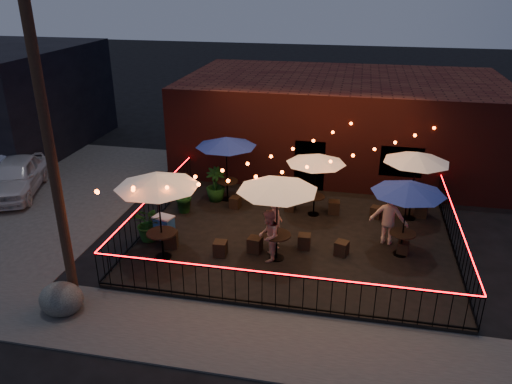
# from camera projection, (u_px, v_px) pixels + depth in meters

# --- Properties ---
(ground) EXTENTS (110.00, 110.00, 0.00)m
(ground) POSITION_uv_depth(u_px,v_px,m) (286.00, 271.00, 14.88)
(ground) COLOR black
(ground) RESTS_ON ground
(patio) EXTENTS (10.00, 8.00, 0.15)m
(patio) POSITION_uv_depth(u_px,v_px,m) (295.00, 238.00, 16.65)
(patio) COLOR black
(patio) RESTS_ON ground
(sidewalk) EXTENTS (18.00, 2.50, 0.05)m
(sidewalk) POSITION_uv_depth(u_px,v_px,m) (267.00, 342.00, 11.95)
(sidewalk) COLOR #3F3C3A
(sidewalk) RESTS_ON ground
(parking_lot) EXTENTS (11.00, 12.00, 0.02)m
(parking_lot) POSITION_uv_depth(u_px,v_px,m) (15.00, 188.00, 20.71)
(parking_lot) COLOR #3F3C3A
(parking_lot) RESTS_ON ground
(brick_building) EXTENTS (14.00, 8.00, 4.00)m
(brick_building) POSITION_uv_depth(u_px,v_px,m) (341.00, 121.00, 22.89)
(brick_building) COLOR #3D1310
(brick_building) RESTS_ON ground
(utility_pole) EXTENTS (0.26, 0.26, 8.00)m
(utility_pole) POSITION_uv_depth(u_px,v_px,m) (52.00, 162.00, 11.96)
(utility_pole) COLOR #362316
(utility_pole) RESTS_ON ground
(fence_front) EXTENTS (10.00, 0.04, 1.04)m
(fence_front) POSITION_uv_depth(u_px,v_px,m) (276.00, 291.00, 12.82)
(fence_front) COLOR black
(fence_front) RESTS_ON patio
(fence_left) EXTENTS (0.04, 8.00, 1.04)m
(fence_left) POSITION_uv_depth(u_px,v_px,m) (153.00, 209.00, 17.35)
(fence_left) COLOR black
(fence_left) RESTS_ON patio
(fence_right) EXTENTS (0.04, 8.00, 1.04)m
(fence_right) POSITION_uv_depth(u_px,v_px,m) (456.00, 237.00, 15.49)
(fence_right) COLOR black
(fence_right) RESTS_ON patio
(festoon_lights) EXTENTS (10.02, 8.72, 1.32)m
(festoon_lights) POSITION_uv_depth(u_px,v_px,m) (264.00, 170.00, 15.60)
(festoon_lights) COLOR #F3410C
(festoon_lights) RESTS_ON ground
(cafe_table_0) EXTENTS (3.29, 3.29, 2.75)m
(cafe_table_0) POSITION_uv_depth(u_px,v_px,m) (157.00, 182.00, 14.36)
(cafe_table_0) COLOR black
(cafe_table_0) RESTS_ON patio
(cafe_table_1) EXTENTS (2.95, 2.95, 2.52)m
(cafe_table_1) POSITION_uv_depth(u_px,v_px,m) (226.00, 143.00, 18.43)
(cafe_table_1) COLOR black
(cafe_table_1) RESTS_ON patio
(cafe_table_2) EXTENTS (3.16, 3.16, 2.65)m
(cafe_table_2) POSITION_uv_depth(u_px,v_px,m) (277.00, 185.00, 14.33)
(cafe_table_2) COLOR black
(cafe_table_2) RESTS_ON patio
(cafe_table_3) EXTENTS (2.17, 2.17, 2.32)m
(cafe_table_3) POSITION_uv_depth(u_px,v_px,m) (316.00, 160.00, 17.28)
(cafe_table_3) COLOR black
(cafe_table_3) RESTS_ON patio
(cafe_table_4) EXTENTS (2.51, 2.51, 2.43)m
(cafe_table_4) POSITION_uv_depth(u_px,v_px,m) (409.00, 189.00, 14.63)
(cafe_table_4) COLOR black
(cafe_table_4) RESTS_ON patio
(cafe_table_5) EXTENTS (2.72, 2.72, 2.50)m
(cafe_table_5) POSITION_uv_depth(u_px,v_px,m) (417.00, 158.00, 16.92)
(cafe_table_5) COLOR black
(cafe_table_5) RESTS_ON patio
(bistro_chair_0) EXTENTS (0.51, 0.51, 0.50)m
(bistro_chair_0) POSITION_uv_depth(u_px,v_px,m) (171.00, 240.00, 15.85)
(bistro_chair_0) COLOR black
(bistro_chair_0) RESTS_ON patio
(bistro_chair_1) EXTENTS (0.41, 0.41, 0.47)m
(bistro_chair_1) POSITION_uv_depth(u_px,v_px,m) (220.00, 248.00, 15.37)
(bistro_chair_1) COLOR black
(bistro_chair_1) RESTS_ON patio
(bistro_chair_2) EXTENTS (0.42, 0.42, 0.44)m
(bistro_chair_2) POSITION_uv_depth(u_px,v_px,m) (184.00, 201.00, 18.63)
(bistro_chair_2) COLOR black
(bistro_chair_2) RESTS_ON patio
(bistro_chair_3) EXTENTS (0.43, 0.43, 0.43)m
(bistro_chair_3) POSITION_uv_depth(u_px,v_px,m) (235.00, 202.00, 18.56)
(bistro_chair_3) COLOR black
(bistro_chair_3) RESTS_ON patio
(bistro_chair_4) EXTENTS (0.46, 0.46, 0.48)m
(bistro_chair_4) POSITION_uv_depth(u_px,v_px,m) (255.00, 244.00, 15.58)
(bistro_chair_4) COLOR black
(bistro_chair_4) RESTS_ON patio
(bistro_chair_5) EXTENTS (0.41, 0.41, 0.47)m
(bistro_chair_5) POSITION_uv_depth(u_px,v_px,m) (304.00, 241.00, 15.79)
(bistro_chair_5) COLOR black
(bistro_chair_5) RESTS_ON patio
(bistro_chair_6) EXTENTS (0.41, 0.41, 0.43)m
(bistro_chair_6) POSITION_uv_depth(u_px,v_px,m) (290.00, 205.00, 18.34)
(bistro_chair_6) COLOR black
(bistro_chair_6) RESTS_ON patio
(bistro_chair_7) EXTENTS (0.43, 0.43, 0.48)m
(bistro_chair_7) POSITION_uv_depth(u_px,v_px,m) (334.00, 207.00, 18.12)
(bistro_chair_7) COLOR black
(bistro_chair_7) RESTS_ON patio
(bistro_chair_8) EXTENTS (0.48, 0.48, 0.45)m
(bistro_chair_8) POSITION_uv_depth(u_px,v_px,m) (342.00, 248.00, 15.40)
(bistro_chair_8) COLOR black
(bistro_chair_8) RESTS_ON patio
(bistro_chair_9) EXTENTS (0.40, 0.40, 0.40)m
(bistro_chair_9) POSITION_uv_depth(u_px,v_px,m) (403.00, 248.00, 15.47)
(bistro_chair_9) COLOR black
(bistro_chair_9) RESTS_ON patio
(bistro_chair_10) EXTENTS (0.44, 0.44, 0.42)m
(bistro_chair_10) POSITION_uv_depth(u_px,v_px,m) (376.00, 212.00, 17.81)
(bistro_chair_10) COLOR black
(bistro_chair_10) RESTS_ON patio
(bistro_chair_11) EXTENTS (0.51, 0.51, 0.51)m
(bistro_chair_11) POSITION_uv_depth(u_px,v_px,m) (421.00, 210.00, 17.88)
(bistro_chair_11) COLOR black
(bistro_chair_11) RESTS_ON patio
(patron_a) EXTENTS (0.49, 0.65, 1.59)m
(patron_a) POSITION_uv_depth(u_px,v_px,m) (276.00, 224.00, 15.69)
(patron_a) COLOR tan
(patron_a) RESTS_ON patio
(patron_b) EXTENTS (0.62, 0.80, 1.63)m
(patron_b) POSITION_uv_depth(u_px,v_px,m) (268.00, 236.00, 14.91)
(patron_b) COLOR #DAAA8C
(patron_b) RESTS_ON patio
(patron_c) EXTENTS (1.38, 0.99, 1.93)m
(patron_c) POSITION_uv_depth(u_px,v_px,m) (389.00, 216.00, 15.82)
(patron_c) COLOR #D6A78D
(patron_c) RESTS_ON patio
(potted_shrub_a) EXTENTS (1.26, 1.15, 1.21)m
(potted_shrub_a) POSITION_uv_depth(u_px,v_px,m) (150.00, 223.00, 16.12)
(potted_shrub_a) COLOR #0E3710
(potted_shrub_a) RESTS_ON patio
(potted_shrub_b) EXTENTS (0.76, 0.63, 1.31)m
(potted_shrub_b) POSITION_uv_depth(u_px,v_px,m) (185.00, 196.00, 18.03)
(potted_shrub_b) COLOR #0D410C
(potted_shrub_b) RESTS_ON patio
(potted_shrub_c) EXTENTS (0.92, 0.92, 1.31)m
(potted_shrub_c) POSITION_uv_depth(u_px,v_px,m) (215.00, 184.00, 19.02)
(potted_shrub_c) COLOR #133A12
(potted_shrub_c) RESTS_ON patio
(cooler) EXTENTS (0.72, 0.60, 0.82)m
(cooler) POSITION_uv_depth(u_px,v_px,m) (164.00, 228.00, 16.26)
(cooler) COLOR blue
(cooler) RESTS_ON patio
(boulder) EXTENTS (1.22, 1.12, 0.79)m
(boulder) POSITION_uv_depth(u_px,v_px,m) (61.00, 299.00, 12.93)
(boulder) COLOR #43433E
(boulder) RESTS_ON ground
(car_white) EXTENTS (3.06, 4.60, 1.46)m
(car_white) POSITION_uv_depth(u_px,v_px,m) (16.00, 177.00, 19.97)
(car_white) COLOR silver
(car_white) RESTS_ON ground
(car_silver) EXTENTS (3.16, 5.00, 1.56)m
(car_silver) POSITION_uv_depth(u_px,v_px,m) (2.00, 160.00, 21.60)
(car_silver) COLOR gray
(car_silver) RESTS_ON ground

